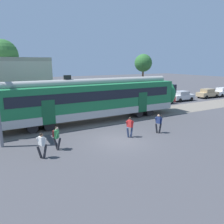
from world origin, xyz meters
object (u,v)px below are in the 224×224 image
at_px(pedestrian_green, 56,136).
at_px(pedestrian_red, 130,126).
at_px(pedestrian_white, 42,144).
at_px(pedestrian_navy, 159,122).
at_px(commuter_train, 0,108).
at_px(parked_car_red, 161,99).
at_px(parked_car_tan, 208,93).
at_px(parked_car_white, 223,92).
at_px(parked_car_silver, 182,96).

relative_size(pedestrian_green, pedestrian_red, 1.00).
bearing_deg(pedestrian_green, pedestrian_white, -142.16).
distance_m(pedestrian_green, pedestrian_navy, 8.52).
bearing_deg(pedestrian_navy, pedestrian_white, -178.28).
relative_size(commuter_train, pedestrian_navy, 22.83).
height_order(commuter_train, pedestrian_red, commuter_train).
height_order(parked_car_red, parked_car_tan, same).
height_order(pedestrian_red, pedestrian_navy, same).
xyz_separation_m(commuter_train, parked_car_tan, (31.73, 4.32, -1.47)).
bearing_deg(parked_car_red, commuter_train, -169.53).
bearing_deg(pedestrian_navy, pedestrian_green, 175.80).
bearing_deg(commuter_train, parked_car_white, 6.60).
relative_size(commuter_train, pedestrian_white, 22.83).
bearing_deg(pedestrian_white, pedestrian_navy, 1.72).
relative_size(pedestrian_red, parked_car_white, 0.41).
distance_m(parked_car_silver, parked_car_white, 10.02).
bearing_deg(pedestrian_white, parked_car_silver, 24.53).
xyz_separation_m(pedestrian_white, pedestrian_navy, (9.67, 0.29, 0.00)).
height_order(pedestrian_red, parked_car_silver, pedestrian_red).
xyz_separation_m(pedestrian_red, parked_car_tan, (22.91, 10.29, -0.18)).
xyz_separation_m(pedestrian_white, parked_car_white, (33.70, 10.67, -0.18)).
distance_m(parked_car_silver, parked_car_tan, 6.18).
bearing_deg(commuter_train, parked_car_silver, 9.46).
bearing_deg(parked_car_silver, pedestrian_white, -155.47).
relative_size(pedestrian_navy, parked_car_white, 0.41).
height_order(commuter_train, parked_car_white, commuter_train).
bearing_deg(pedestrian_green, parked_car_white, 16.69).
distance_m(commuter_train, pedestrian_white, 6.93).
distance_m(pedestrian_white, pedestrian_navy, 9.68).
bearing_deg(parked_car_white, parked_car_tan, 176.88).
height_order(commuter_train, pedestrian_navy, commuter_train).
xyz_separation_m(pedestrian_navy, parked_car_white, (24.03, 10.38, -0.18)).
distance_m(pedestrian_red, pedestrian_navy, 2.73).
xyz_separation_m(commuter_train, pedestrian_green, (3.04, -5.64, -1.26)).
bearing_deg(parked_car_silver, pedestrian_navy, -143.11).
distance_m(pedestrian_red, parked_car_red, 15.60).
relative_size(pedestrian_green, parked_car_white, 0.41).
xyz_separation_m(parked_car_silver, parked_car_tan, (6.18, 0.07, 0.00)).
bearing_deg(pedestrian_red, pedestrian_white, -175.16).
xyz_separation_m(pedestrian_red, parked_car_white, (26.74, 10.08, -0.18)).
relative_size(commuter_train, parked_car_silver, 9.50).
relative_size(pedestrian_green, parked_car_tan, 0.41).
bearing_deg(pedestrian_red, parked_car_red, 39.05).
height_order(pedestrian_white, parked_car_tan, pedestrian_white).
bearing_deg(parked_car_tan, pedestrian_red, -155.82).
relative_size(pedestrian_white, parked_car_white, 0.41).
relative_size(pedestrian_green, parked_car_silver, 0.42).
height_order(pedestrian_green, parked_car_red, pedestrian_green).
bearing_deg(parked_car_white, parked_car_red, -179.03).
relative_size(commuter_train, pedestrian_red, 22.83).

